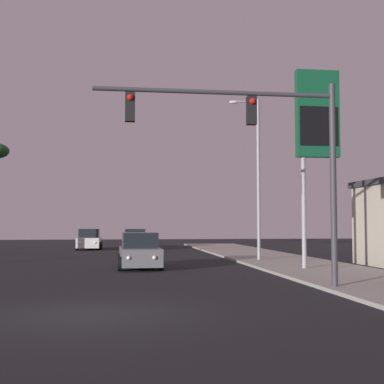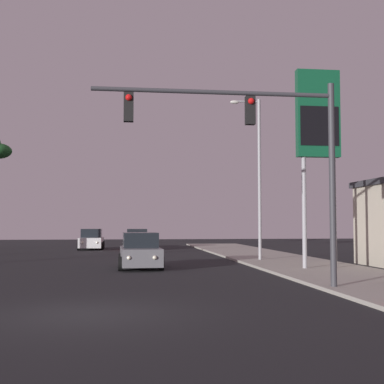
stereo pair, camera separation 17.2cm
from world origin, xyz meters
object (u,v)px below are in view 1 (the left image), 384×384
Objects in this scene: car_grey at (140,252)px; traffic_light_mast at (265,140)px; street_lamp at (256,170)px; car_white at (89,240)px; car_red at (135,240)px; gas_station_sign at (317,125)px.

traffic_light_mast reaches higher than car_grey.
traffic_light_mast is at bearing -103.28° from street_lamp.
street_lamp reaches higher than traffic_light_mast.
car_white is 1.00× the size of car_grey.
car_grey is at bearing 100.84° from car_white.
gas_station_sign reaches higher than car_red.
car_white is 29.48m from traffic_light_mast.
car_red is 1.00× the size of car_white.
car_red is 16.61m from street_lamp.
traffic_light_mast is 0.86× the size of street_lamp.
car_grey is 0.48× the size of street_lamp.
car_red is 18.30m from car_grey.
car_grey is at bearing 163.78° from gas_station_sign.
street_lamp is at bearing 76.72° from traffic_light_mast.
car_red and car_grey have the same top height.
gas_station_sign is at bearing 57.54° from traffic_light_mast.
gas_station_sign reaches higher than car_white.
traffic_light_mast is 13.12m from street_lamp.
car_white is at bearing -12.57° from car_red.
car_red is 22.77m from gas_station_sign.
car_red and car_white have the same top height.
street_lamp is at bearing 123.46° from car_white.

